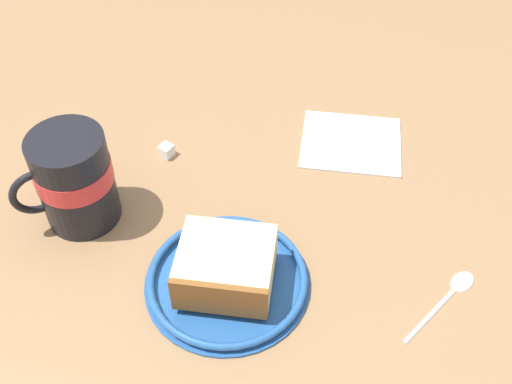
% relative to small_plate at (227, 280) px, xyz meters
% --- Properties ---
extents(ground_plane, '(1.29, 1.29, 0.04)m').
position_rel_small_plate_xyz_m(ground_plane, '(0.08, -0.01, -0.03)').
color(ground_plane, '#936D47').
extents(small_plate, '(0.17, 0.17, 0.01)m').
position_rel_small_plate_xyz_m(small_plate, '(0.00, 0.00, 0.00)').
color(small_plate, '#26599E').
rests_on(small_plate, ground_plane).
extents(cake_slice, '(0.09, 0.10, 0.05)m').
position_rel_small_plate_xyz_m(cake_slice, '(-0.00, -0.00, 0.02)').
color(cake_slice, brown).
rests_on(cake_slice, small_plate).
extents(tea_mug, '(0.09, 0.09, 0.11)m').
position_rel_small_plate_xyz_m(tea_mug, '(0.05, 0.18, 0.05)').
color(tea_mug, black).
rests_on(tea_mug, ground_plane).
extents(teaspoon, '(0.10, 0.07, 0.01)m').
position_rel_small_plate_xyz_m(teaspoon, '(0.04, -0.22, -0.00)').
color(teaspoon, silver).
rests_on(teaspoon, ground_plane).
extents(folded_napkin, '(0.12, 0.13, 0.01)m').
position_rel_small_plate_xyz_m(folded_napkin, '(0.24, -0.09, -0.00)').
color(folded_napkin, white).
rests_on(folded_napkin, ground_plane).
extents(sugar_cube, '(0.02, 0.02, 0.02)m').
position_rel_small_plate_xyz_m(sugar_cube, '(0.16, 0.12, 0.00)').
color(sugar_cube, white).
rests_on(sugar_cube, ground_plane).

